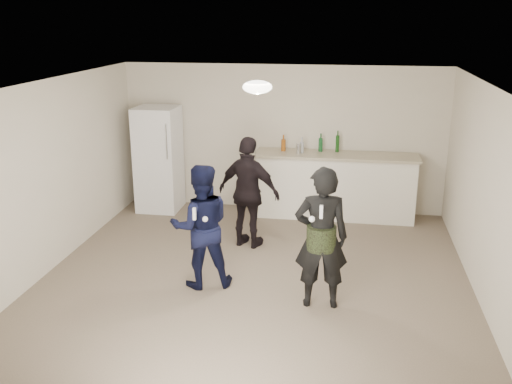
% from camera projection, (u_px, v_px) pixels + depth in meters
% --- Properties ---
extents(floor, '(6.00, 6.00, 0.00)m').
position_uv_depth(floor, '(253.00, 282.00, 7.33)').
color(floor, '#6B5B4C').
rests_on(floor, ground).
extents(ceiling, '(6.00, 6.00, 0.00)m').
position_uv_depth(ceiling, '(253.00, 86.00, 6.58)').
color(ceiling, silver).
rests_on(ceiling, wall_back).
extents(wall_back, '(6.00, 0.00, 6.00)m').
position_uv_depth(wall_back, '(283.00, 139.00, 9.78)').
color(wall_back, beige).
rests_on(wall_back, floor).
extents(wall_front, '(6.00, 0.00, 6.00)m').
position_uv_depth(wall_front, '(184.00, 309.00, 4.13)').
color(wall_front, beige).
rests_on(wall_front, floor).
extents(wall_left, '(0.00, 6.00, 6.00)m').
position_uv_depth(wall_left, '(45.00, 179.00, 7.39)').
color(wall_left, beige).
rests_on(wall_left, floor).
extents(wall_right, '(0.00, 6.00, 6.00)m').
position_uv_depth(wall_right, '(490.00, 200.00, 6.53)').
color(wall_right, beige).
rests_on(wall_right, floor).
extents(counter, '(2.60, 0.56, 1.05)m').
position_uv_depth(counter, '(335.00, 187.00, 9.54)').
color(counter, white).
rests_on(counter, floor).
extents(counter_top, '(2.68, 0.64, 0.04)m').
position_uv_depth(counter_top, '(336.00, 155.00, 9.38)').
color(counter_top, '#B8A68E').
rests_on(counter_top, counter).
extents(fridge, '(0.70, 0.70, 1.80)m').
position_uv_depth(fridge, '(159.00, 159.00, 9.84)').
color(fridge, white).
rests_on(fridge, floor).
extents(fridge_handle, '(0.02, 0.02, 0.60)m').
position_uv_depth(fridge_handle, '(167.00, 141.00, 9.33)').
color(fridge_handle, '#BCBCC0').
rests_on(fridge_handle, fridge).
extents(ceiling_dome, '(0.36, 0.36, 0.16)m').
position_uv_depth(ceiling_dome, '(257.00, 87.00, 6.88)').
color(ceiling_dome, white).
rests_on(ceiling_dome, ceiling).
extents(shaker, '(0.08, 0.08, 0.17)m').
position_uv_depth(shaker, '(298.00, 148.00, 9.39)').
color(shaker, silver).
rests_on(shaker, counter_top).
extents(man, '(0.92, 0.82, 1.58)m').
position_uv_depth(man, '(201.00, 226.00, 7.03)').
color(man, '#0E123A').
rests_on(man, floor).
extents(woman, '(0.66, 0.47, 1.69)m').
position_uv_depth(woman, '(321.00, 238.00, 6.51)').
color(woman, black).
rests_on(woman, floor).
extents(camo_shorts, '(0.34, 0.34, 0.28)m').
position_uv_depth(camo_shorts, '(321.00, 238.00, 6.51)').
color(camo_shorts, '#2A3B1A').
rests_on(camo_shorts, woman).
extents(spectator, '(1.04, 0.67, 1.64)m').
position_uv_depth(spectator, '(249.00, 193.00, 8.24)').
color(spectator, black).
rests_on(spectator, floor).
extents(remote_man, '(0.04, 0.04, 0.15)m').
position_uv_depth(remote_man, '(194.00, 214.00, 6.69)').
color(remote_man, white).
rests_on(remote_man, man).
extents(nunchuk_man, '(0.07, 0.07, 0.07)m').
position_uv_depth(nunchuk_man, '(205.00, 219.00, 6.72)').
color(nunchuk_man, silver).
rests_on(nunchuk_man, man).
extents(remote_woman, '(0.04, 0.04, 0.15)m').
position_uv_depth(remote_woman, '(321.00, 212.00, 6.15)').
color(remote_woman, white).
rests_on(remote_woman, woman).
extents(nunchuk_woman, '(0.07, 0.07, 0.07)m').
position_uv_depth(nunchuk_woman, '(312.00, 219.00, 6.23)').
color(nunchuk_woman, white).
rests_on(nunchuk_woman, woman).
extents(bottle_cluster, '(0.96, 0.23, 0.28)m').
position_uv_depth(bottle_cluster, '(311.00, 145.00, 9.51)').
color(bottle_cluster, '#144313').
rests_on(bottle_cluster, counter_top).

